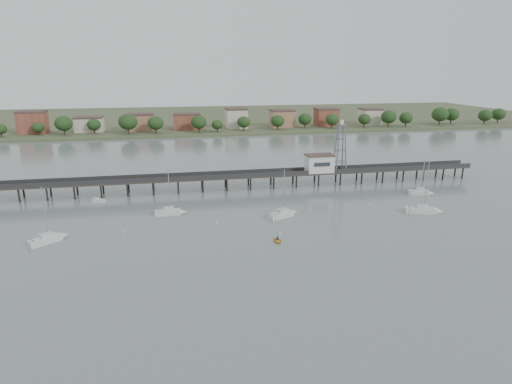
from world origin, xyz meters
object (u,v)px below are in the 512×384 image
(sailboat_b, at_px, (173,212))
(white_tender, at_px, (98,201))
(sailboat_e, at_px, (423,193))
(lattice_tower, at_px, (340,148))
(sailboat_c, at_px, (286,214))
(sailboat_d, at_px, (427,211))
(yellow_dinghy, at_px, (277,242))
(sailboat_a, at_px, (52,238))
(pier, at_px, (238,176))

(sailboat_b, bearing_deg, white_tender, 143.22)
(sailboat_b, relative_size, sailboat_e, 1.08)
(lattice_tower, height_order, sailboat_c, lattice_tower)
(sailboat_d, height_order, yellow_dinghy, sailboat_d)
(white_tender, bearing_deg, sailboat_c, 0.92)
(sailboat_e, relative_size, sailboat_c, 0.87)
(sailboat_c, height_order, sailboat_a, sailboat_a)
(sailboat_b, relative_size, yellow_dinghy, 4.04)
(lattice_tower, bearing_deg, sailboat_e, -41.10)
(pier, distance_m, sailboat_d, 52.59)
(pier, distance_m, white_tender, 39.17)
(pier, distance_m, sailboat_b, 27.74)
(sailboat_b, height_order, sailboat_e, sailboat_b)
(sailboat_c, relative_size, yellow_dinghy, 4.30)
(sailboat_d, distance_m, yellow_dinghy, 41.98)
(pier, xyz_separation_m, sailboat_d, (42.52, -30.79, -3.16))
(sailboat_e, xyz_separation_m, yellow_dinghy, (-48.32, -25.01, -0.66))
(yellow_dinghy, bearing_deg, sailboat_d, 19.16)
(pier, bearing_deg, lattice_tower, 0.00)
(sailboat_c, distance_m, yellow_dinghy, 16.05)
(lattice_tower, height_order, sailboat_b, lattice_tower)
(sailboat_a, bearing_deg, pier, -3.10)
(sailboat_b, relative_size, sailboat_d, 0.84)
(sailboat_c, xyz_separation_m, sailboat_a, (-51.33, -5.72, -0.00))
(sailboat_d, distance_m, white_tender, 84.80)
(white_tender, distance_m, yellow_dinghy, 53.73)
(white_tender, relative_size, yellow_dinghy, 1.32)
(white_tender, bearing_deg, lattice_tower, 29.59)
(yellow_dinghy, bearing_deg, pier, 97.23)
(sailboat_c, bearing_deg, pier, 81.91)
(sailboat_d, bearing_deg, yellow_dinghy, -149.84)
(sailboat_d, relative_size, sailboat_c, 1.12)
(lattice_tower, distance_m, white_tender, 71.13)
(lattice_tower, height_order, sailboat_d, lattice_tower)
(pier, xyz_separation_m, sailboat_a, (-43.65, -32.09, -3.15))
(lattice_tower, distance_m, sailboat_b, 55.32)
(pier, distance_m, sailboat_c, 27.65)
(lattice_tower, height_order, sailboat_a, lattice_tower)
(sailboat_d, relative_size, yellow_dinghy, 4.84)
(lattice_tower, xyz_separation_m, yellow_dinghy, (-29.61, -41.33, -11.10))
(lattice_tower, bearing_deg, sailboat_a, -156.88)
(pier, distance_m, sailboat_a, 54.27)
(lattice_tower, relative_size, sailboat_d, 1.12)
(lattice_tower, height_order, yellow_dinghy, lattice_tower)
(sailboat_b, bearing_deg, pier, 45.17)
(lattice_tower, xyz_separation_m, sailboat_d, (11.02, -30.79, -10.46))
(sailboat_e, relative_size, yellow_dinghy, 3.74)
(sailboat_b, bearing_deg, sailboat_d, -11.18)
(sailboat_d, xyz_separation_m, yellow_dinghy, (-40.63, -10.54, -0.64))
(sailboat_a, xyz_separation_m, white_tender, (5.09, 26.12, -0.23))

